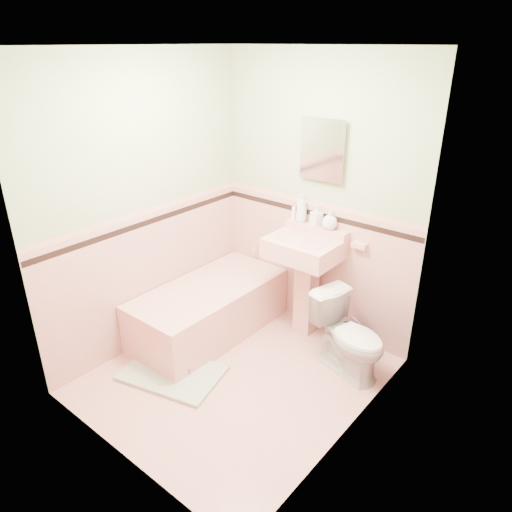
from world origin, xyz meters
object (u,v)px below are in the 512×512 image
Objects in this scene: sink at (303,288)px; medicine_cabinet at (323,150)px; bathtub at (209,311)px; shoe at (182,369)px; soap_bottle_right at (330,220)px; soap_bottle_mid at (317,216)px; toilet at (350,336)px; soap_bottle_left at (302,208)px; bucket at (349,338)px.

medicine_cabinet is (0.00, 0.21, 1.22)m from sink.
bathtub is 10.33× the size of shoe.
soap_bottle_right reaches higher than bathtub.
soap_bottle_mid is 0.28× the size of toilet.
sink is at bearing 86.78° from toilet.
medicine_cabinet reaches higher than shoe.
bathtub is at bearing -132.58° from medicine_cabinet.
soap_bottle_mid is at bearing 89.02° from shoe.
bucket is at bearing -9.52° from soap_bottle_left.
soap_bottle_left is (-0.17, 0.18, 0.68)m from sink.
medicine_cabinet is at bearing 47.42° from bathtub.
bathtub is 1.78m from medicine_cabinet.
soap_bottle_right is at bearing -13.20° from medicine_cabinet.
soap_bottle_left is 1.38× the size of soap_bottle_mid.
sink is 1.45× the size of toilet.
soap_bottle_mid is 1.08m from toilet.
soap_bottle_right is at bearing 83.80° from shoe.
medicine_cabinet reaches higher than toilet.
shoe is (-0.41, -1.14, -0.42)m from sink.
bathtub is 1.40m from soap_bottle_right.
medicine_cabinet is at bearing 90.00° from sink.
soap_bottle_mid reaches higher than sink.
toilet is at bearing -63.14° from bucket.
bathtub is 3.31× the size of medicine_cabinet.
bucket is at bearing -16.27° from medicine_cabinet.
bucket is (0.47, -0.14, -1.59)m from medicine_cabinet.
soap_bottle_left is at bearing 95.64° from shoe.
soap_bottle_left reaches higher than bathtub.
soap_bottle_mid is 0.87× the size of bucket.
bathtub is at bearing -142.07° from sink.
sink is 3.76× the size of soap_bottle_left.
soap_bottle_left is 1.20m from toilet.
toilet is at bearing -32.13° from soap_bottle_mid.
medicine_cabinet is 0.58m from soap_bottle_mid.
sink reaches higher than bucket.
medicine_cabinet is at bearing 163.73° from bucket.
medicine_cabinet is 0.57m from soap_bottle_left.
soap_bottle_right is 1.77m from shoe.
bucket is (0.64, -0.11, -1.05)m from soap_bottle_left.
soap_bottle_left is 1.49× the size of soap_bottle_right.
soap_bottle_mid is at bearing 167.35° from bucket.
soap_bottle_left is 1.20× the size of bucket.
bucket is at bearing -12.65° from soap_bottle_mid.
sink is at bearing -171.15° from bucket.
medicine_cabinet is 1.76× the size of soap_bottle_left.
bathtub is 0.69m from shoe.
soap_bottle_mid is at bearing -103.31° from medicine_cabinet.
bathtub is at bearing -152.31° from bucket.
soap_bottle_right is at bearing 0.00° from soap_bottle_mid.
toilet is at bearing -38.77° from soap_bottle_right.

